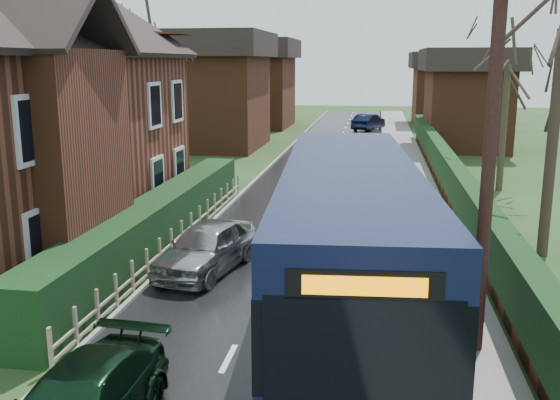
% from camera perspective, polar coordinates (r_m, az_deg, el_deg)
% --- Properties ---
extents(ground, '(140.00, 140.00, 0.00)m').
position_cam_1_polar(ground, '(14.39, -2.85, -10.80)').
color(ground, '#2F4F21').
rests_on(ground, ground).
extents(road, '(6.00, 100.00, 0.02)m').
position_cam_1_polar(road, '(23.78, 2.02, -1.29)').
color(road, black).
rests_on(road, ground).
extents(pavement, '(2.50, 100.00, 0.14)m').
position_cam_1_polar(pavement, '(23.66, 12.29, -1.50)').
color(pavement, slate).
rests_on(pavement, ground).
extents(kerb_right, '(0.12, 100.00, 0.14)m').
position_cam_1_polar(kerb_right, '(23.61, 9.39, -1.40)').
color(kerb_right, gray).
rests_on(kerb_right, ground).
extents(kerb_left, '(0.12, 100.00, 0.10)m').
position_cam_1_polar(kerb_left, '(24.31, -5.14, -0.92)').
color(kerb_left, gray).
rests_on(kerb_left, ground).
extents(front_hedge, '(1.20, 16.00, 1.60)m').
position_cam_1_polar(front_hedge, '(19.73, -11.07, -2.06)').
color(front_hedge, black).
rests_on(front_hedge, ground).
extents(picket_fence, '(0.10, 16.00, 0.90)m').
position_cam_1_polar(picket_fence, '(19.58, -8.96, -3.15)').
color(picket_fence, gray).
rests_on(picket_fence, ground).
extents(right_wall_hedge, '(0.60, 50.00, 1.80)m').
position_cam_1_polar(right_wall_hedge, '(23.60, 16.16, 0.63)').
color(right_wall_hedge, brown).
rests_on(right_wall_hedge, ground).
extents(brick_house, '(9.30, 14.60, 10.30)m').
position_cam_1_polar(brick_house, '(21.13, -24.26, 7.88)').
color(brick_house, brown).
rests_on(brick_house, ground).
extents(bus, '(3.57, 12.01, 3.60)m').
position_cam_1_polar(bus, '(13.48, 6.28, -4.41)').
color(bus, '#0E1433').
rests_on(bus, ground).
extents(car_silver, '(2.44, 4.33, 1.39)m').
position_cam_1_polar(car_silver, '(17.34, -6.70, -4.30)').
color(car_silver, '#ABACB0').
rests_on(car_silver, ground).
extents(car_distant, '(2.86, 4.42, 1.38)m').
position_cam_1_polar(car_distant, '(53.52, 8.10, 7.07)').
color(car_distant, black).
rests_on(car_distant, ground).
extents(bus_stop_sign, '(0.14, 0.38, 2.50)m').
position_cam_1_polar(bus_stop_sign, '(14.64, 13.53, -3.85)').
color(bus_stop_sign, slate).
rests_on(bus_stop_sign, ground).
extents(telegraph_pole, '(0.33, 0.94, 7.39)m').
position_cam_1_polar(telegraph_pole, '(12.24, 18.52, 2.68)').
color(telegraph_pole, black).
rests_on(telegraph_pole, ground).
extents(tree_right_far, '(4.12, 4.12, 7.97)m').
position_cam_1_polar(tree_right_far, '(29.31, 20.22, 12.31)').
color(tree_right_far, '#372D21').
rests_on(tree_right_far, ground).
extents(tree_house_side, '(4.09, 4.09, 9.30)m').
position_cam_1_polar(tree_house_side, '(30.77, -12.06, 14.62)').
color(tree_house_side, '#392E21').
rests_on(tree_house_side, ground).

